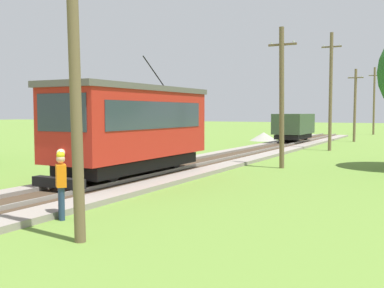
# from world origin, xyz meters

# --- Properties ---
(red_tram) EXTENTS (2.60, 8.54, 4.79)m
(red_tram) POSITION_xyz_m (0.00, 20.67, 2.19)
(red_tram) COLOR red
(red_tram) RESTS_ON rail_right
(freight_car) EXTENTS (2.40, 5.20, 2.31)m
(freight_car) POSITION_xyz_m (0.00, 44.70, 1.56)
(freight_car) COLOR #384C33
(freight_car) RESTS_ON rail_right
(utility_pole_near_tram) EXTENTS (1.40, 0.42, 7.90)m
(utility_pole_near_tram) POSITION_xyz_m (4.09, 12.77, 4.04)
(utility_pole_near_tram) COLOR brown
(utility_pole_near_tram) RESTS_ON ground
(utility_pole_mid) EXTENTS (1.40, 0.58, 6.88)m
(utility_pole_mid) POSITION_xyz_m (4.09, 27.46, 3.53)
(utility_pole_mid) COLOR brown
(utility_pole_mid) RESTS_ON ground
(utility_pole_far) EXTENTS (1.40, 0.29, 8.42)m
(utility_pole_far) POSITION_xyz_m (4.09, 39.36, 4.31)
(utility_pole_far) COLOR brown
(utility_pole_far) RESTS_ON ground
(utility_pole_distant) EXTENTS (1.40, 0.41, 6.80)m
(utility_pole_distant) POSITION_xyz_m (4.09, 50.87, 3.50)
(utility_pole_distant) COLOR brown
(utility_pole_distant) RESTS_ON ground
(utility_pole_horizon) EXTENTS (1.40, 0.53, 8.24)m
(utility_pole_horizon) POSITION_xyz_m (4.09, 66.05, 4.22)
(utility_pole_horizon) COLOR brown
(utility_pole_horizon) RESTS_ON ground
(gravel_pile) EXTENTS (2.72, 2.72, 0.83)m
(gravel_pile) POSITION_xyz_m (-3.88, 48.17, 0.41)
(gravel_pile) COLOR #9E998E
(gravel_pile) RESTS_ON ground
(track_worker) EXTENTS (0.44, 0.43, 1.78)m
(track_worker) POSITION_xyz_m (2.28, 14.22, 0.98)
(track_worker) COLOR navy
(track_worker) RESTS_ON ground
(second_worker) EXTENTS (0.38, 0.45, 1.78)m
(second_worker) POSITION_xyz_m (-2.06, 19.14, 0.98)
(second_worker) COLOR #38332D
(second_worker) RESTS_ON ground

